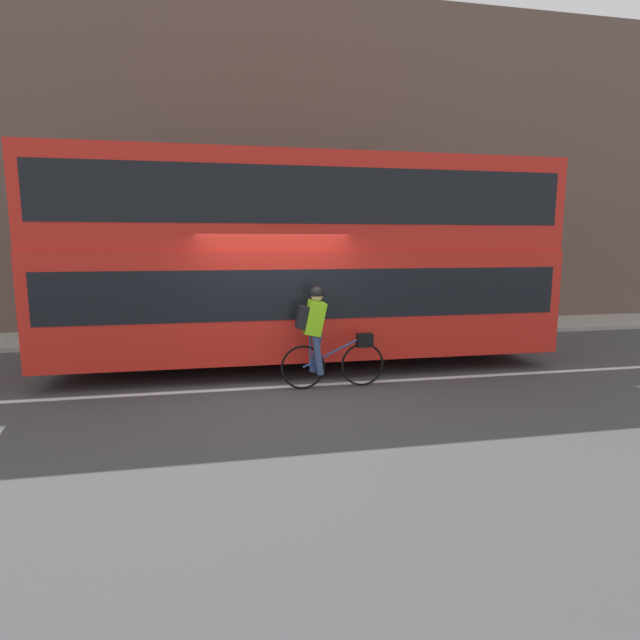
{
  "coord_description": "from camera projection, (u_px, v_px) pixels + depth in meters",
  "views": [
    {
      "loc": [
        -0.85,
        -8.0,
        2.34
      ],
      "look_at": [
        0.82,
        0.51,
        1.01
      ],
      "focal_mm": 28.0,
      "sensor_mm": 36.0,
      "label": 1
    }
  ],
  "objects": [
    {
      "name": "trash_bin",
      "position": [
        169.0,
        318.0,
        12.26
      ],
      "size": [
        0.47,
        0.47,
        0.83
      ],
      "color": "#515156",
      "rests_on": "sidewalk_curb"
    },
    {
      "name": "cyclist_on_bike",
      "position": [
        322.0,
        334.0,
        8.04
      ],
      "size": [
        1.72,
        0.32,
        1.67
      ],
      "color": "black",
      "rests_on": "ground_plane"
    },
    {
      "name": "ground_plane",
      "position": [
        277.0,
        386.0,
        8.27
      ],
      "size": [
        80.0,
        80.0,
        0.0
      ],
      "primitive_type": "plane",
      "color": "#424244"
    },
    {
      "name": "sidewalk_curb",
      "position": [
        257.0,
        333.0,
        12.84
      ],
      "size": [
        60.0,
        2.06,
        0.11
      ],
      "color": "#A8A399",
      "rests_on": "ground_plane"
    },
    {
      "name": "bus",
      "position": [
        304.0,
        254.0,
        9.46
      ],
      "size": [
        9.19,
        2.53,
        3.87
      ],
      "color": "black",
      "rests_on": "ground_plane"
    },
    {
      "name": "road_center_line",
      "position": [
        278.0,
        387.0,
        8.22
      ],
      "size": [
        50.0,
        0.14,
        0.01
      ],
      "primitive_type": "cube",
      "color": "silver",
      "rests_on": "ground_plane"
    },
    {
      "name": "building_facade",
      "position": [
        251.0,
        164.0,
        13.32
      ],
      "size": [
        60.0,
        0.3,
        8.87
      ],
      "color": "brown",
      "rests_on": "ground_plane"
    }
  ]
}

